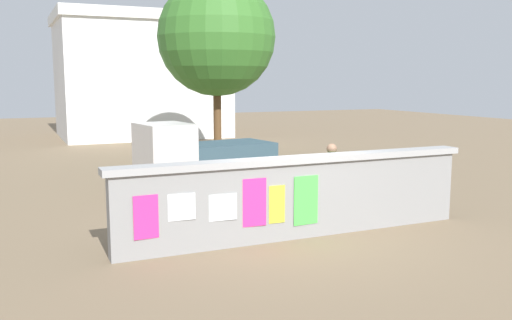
# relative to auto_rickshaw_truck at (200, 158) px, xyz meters

# --- Properties ---
(ground) EXTENTS (60.00, 60.00, 0.00)m
(ground) POSITION_rel_auto_rickshaw_truck_xyz_m (0.34, 3.09, -0.90)
(ground) COLOR #7A664C
(poster_wall) EXTENTS (7.26, 0.42, 1.54)m
(poster_wall) POSITION_rel_auto_rickshaw_truck_xyz_m (0.33, -4.91, -0.11)
(poster_wall) COLOR gray
(poster_wall) RESTS_ON ground
(auto_rickshaw_truck) EXTENTS (3.77, 1.97, 1.85)m
(auto_rickshaw_truck) POSITION_rel_auto_rickshaw_truck_xyz_m (0.00, 0.00, 0.00)
(auto_rickshaw_truck) COLOR black
(auto_rickshaw_truck) RESTS_ON ground
(motorcycle) EXTENTS (1.88, 0.65, 0.87)m
(motorcycle) POSITION_rel_auto_rickshaw_truck_xyz_m (-0.83, -3.51, -0.44)
(motorcycle) COLOR black
(motorcycle) RESTS_ON ground
(bicycle_near) EXTENTS (1.71, 0.44, 0.95)m
(bicycle_near) POSITION_rel_auto_rickshaw_truck_xyz_m (3.25, -2.82, -0.54)
(bicycle_near) COLOR black
(bicycle_near) RESTS_ON ground
(person_walking) EXTENTS (0.46, 0.46, 1.62)m
(person_walking) POSITION_rel_auto_rickshaw_truck_xyz_m (1.59, -3.99, 0.09)
(person_walking) COLOR #3F994C
(person_walking) RESTS_ON ground
(tree_roadside) EXTENTS (4.24, 4.24, 6.60)m
(tree_roadside) POSITION_rel_auto_rickshaw_truck_xyz_m (2.44, 5.25, 3.57)
(tree_roadside) COLOR brown
(tree_roadside) RESTS_ON ground
(building_background) EXTENTS (8.50, 6.46, 6.29)m
(building_background) POSITION_rel_auto_rickshaw_truck_xyz_m (1.93, 15.48, 2.26)
(building_background) COLOR white
(building_background) RESTS_ON ground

